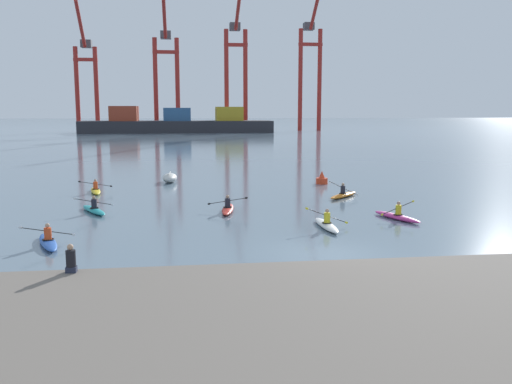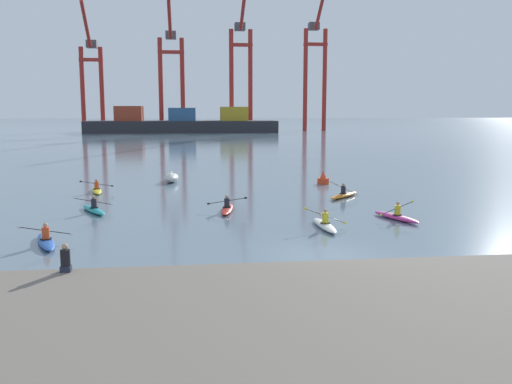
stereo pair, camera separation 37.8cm
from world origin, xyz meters
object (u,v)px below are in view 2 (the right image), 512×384
object	(u,v)px
kayak_red	(227,208)
seated_onlooker	(65,259)
container_barge	(182,123)
gantry_crane_east_mid	(241,64)
gantry_crane_east	(316,62)
gantry_crane_west	(91,73)
kayak_yellow	(97,190)
channel_buoy	(323,179)
kayak_white	(325,225)
capsized_dinghy	(171,178)
kayak_blue	(46,241)
kayak_magenta	(396,216)
kayak_orange	(344,195)
gantry_crane_west_mid	(171,66)
kayak_teal	(94,209)

from	to	relation	value
kayak_red	seated_onlooker	bearing A→B (deg)	-114.47
container_barge	gantry_crane_east_mid	world-z (taller)	gantry_crane_east_mid
container_barge	gantry_crane_east	distance (m)	41.69
gantry_crane_west	kayak_yellow	world-z (taller)	gantry_crane_west
gantry_crane_west	channel_buoy	distance (m)	120.01
kayak_white	seated_onlooker	bearing A→B (deg)	-141.94
seated_onlooker	gantry_crane_east	bearing A→B (deg)	73.94
gantry_crane_west	capsized_dinghy	distance (m)	114.61
gantry_crane_east_mid	kayak_red	size ratio (longest dim) A/B	10.24
gantry_crane_west	gantry_crane_east	world-z (taller)	gantry_crane_east
gantry_crane_east_mid	kayak_red	xyz separation A→B (m)	(-11.82, -119.27, -17.83)
kayak_blue	kayak_red	bearing A→B (deg)	39.71
gantry_crane_east_mid	kayak_yellow	world-z (taller)	gantry_crane_east_mid
kayak_blue	seated_onlooker	world-z (taller)	seated_onlooker
kayak_magenta	kayak_red	bearing A→B (deg)	158.71
kayak_orange	kayak_white	size ratio (longest dim) A/B	0.84
container_barge	kayak_blue	size ratio (longest dim) A/B	14.28
channel_buoy	kayak_red	distance (m)	13.42
container_barge	gantry_crane_east	bearing A→B (deg)	13.79
gantry_crane_west_mid	gantry_crane_east	world-z (taller)	gantry_crane_east
kayak_white	kayak_yellow	bearing A→B (deg)	134.23
container_barge	gantry_crane_west	distance (m)	29.71
kayak_magenta	seated_onlooker	size ratio (longest dim) A/B	3.81
capsized_dinghy	kayak_orange	world-z (taller)	kayak_orange
gantry_crane_west	kayak_teal	bearing A→B (deg)	-80.39
capsized_dinghy	kayak_red	xyz separation A→B (m)	(3.53, -13.18, -0.18)
gantry_crane_east	capsized_dinghy	bearing A→B (deg)	-108.54
gantry_crane_west	kayak_blue	xyz separation A→B (m)	(20.18, -130.75, -15.42)
gantry_crane_west_mid	channel_buoy	xyz separation A→B (m)	(14.88, -108.85, -16.93)
channel_buoy	seated_onlooker	size ratio (longest dim) A/B	1.12
gantry_crane_west	channel_buoy	xyz separation A→B (m)	(36.36, -113.35, -15.24)
gantry_crane_east	kayak_orange	size ratio (longest dim) A/B	14.02
gantry_crane_west	channel_buoy	size ratio (longest dim) A/B	32.87
kayak_teal	seated_onlooker	size ratio (longest dim) A/B	3.70
gantry_crane_west_mid	channel_buoy	size ratio (longest dim) A/B	36.99
kayak_red	kayak_yellow	world-z (taller)	same
gantry_crane_west	gantry_crane_west_mid	world-z (taller)	gantry_crane_west_mid
container_barge	kayak_white	bearing A→B (deg)	-85.89
seated_onlooker	capsized_dinghy	bearing A→B (deg)	84.86
channel_buoy	kayak_red	xyz separation A→B (m)	(-8.11, -10.69, -0.19)
container_barge	kayak_magenta	bearing A→B (deg)	-83.80
kayak_yellow	seated_onlooker	world-z (taller)	seated_onlooker
gantry_crane_east	kayak_teal	world-z (taller)	gantry_crane_east
gantry_crane_west	channel_buoy	world-z (taller)	gantry_crane_west
capsized_dinghy	kayak_magenta	world-z (taller)	kayak_magenta
container_barge	kayak_white	distance (m)	118.15
container_barge	kayak_red	size ratio (longest dim) A/B	14.08
capsized_dinghy	kayak_red	distance (m)	13.64
gantry_crane_west	kayak_magenta	xyz separation A→B (m)	(36.79, -127.37, -15.42)
kayak_blue	kayak_teal	bearing A→B (deg)	84.61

